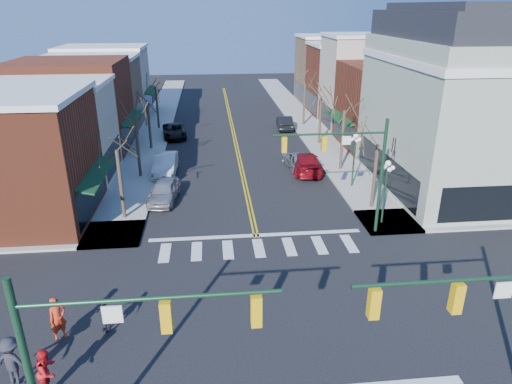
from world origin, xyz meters
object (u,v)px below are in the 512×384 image
object	(u,v)px
lamppost_corner	(386,182)
car_left_far	(174,131)
victorian_corner	(472,101)
car_left_mid	(165,164)
car_right_near	(306,162)
lamppost_midblock	(355,151)
pedestrian_red_a	(58,319)
pedestrian_red_b	(47,371)
pedestrian_dark_a	(105,315)
pedestrian_dark_b	(13,361)
car_right_far	(285,122)
car_left_near	(164,191)
car_right_mid	(297,160)

from	to	relation	value
lamppost_corner	car_left_far	size ratio (longest dim) A/B	0.86
victorian_corner	car_left_mid	xyz separation A→B (m)	(-22.90, 5.20, -5.82)
car_right_near	victorian_corner	bearing A→B (deg)	161.49
lamppost_corner	lamppost_midblock	xyz separation A→B (m)	(0.00, 6.50, 0.00)
victorian_corner	pedestrian_red_a	xyz separation A→B (m)	(-25.60, -15.32, -5.53)
car_left_far	car_right_near	bearing A→B (deg)	-53.06
pedestrian_red_b	pedestrian_dark_a	xyz separation A→B (m)	(1.32, 3.26, -0.16)
pedestrian_dark_b	car_left_mid	bearing A→B (deg)	-84.43
car_right_near	car_right_far	world-z (taller)	car_right_near
car_left_near	pedestrian_dark_a	distance (m)	14.38
car_right_near	pedestrian_dark_a	bearing A→B (deg)	60.33
victorian_corner	pedestrian_dark_b	xyz separation A→B (m)	(-26.50, -17.69, -5.52)
car_right_far	pedestrian_red_a	size ratio (longest dim) A/B	2.35
car_left_near	car_left_mid	world-z (taller)	car_left_mid
car_right_mid	pedestrian_red_b	world-z (taller)	pedestrian_red_b
victorian_corner	car_left_far	bearing A→B (deg)	143.92
lamppost_midblock	car_left_mid	distance (m)	15.48
pedestrian_red_a	lamppost_midblock	bearing A→B (deg)	-1.91
car_left_mid	car_left_far	bearing A→B (deg)	90.82
car_right_near	car_right_mid	xyz separation A→B (m)	(-0.57, 0.89, -0.04)
lamppost_corner	car_left_mid	xyz separation A→B (m)	(-14.60, 11.20, -2.13)
car_right_near	car_right_far	distance (m)	14.59
victorian_corner	lamppost_midblock	distance (m)	9.10
car_left_mid	pedestrian_dark_a	world-z (taller)	pedestrian_dark_a
victorian_corner	lamppost_corner	world-z (taller)	victorian_corner
car_left_near	pedestrian_red_a	bearing A→B (deg)	-94.05
lamppost_corner	car_right_near	size ratio (longest dim) A/B	0.77
lamppost_midblock	pedestrian_dark_a	world-z (taller)	lamppost_midblock
car_right_near	car_right_mid	bearing A→B (deg)	-53.73
victorian_corner	pedestrian_red_a	distance (m)	30.34
car_right_mid	pedestrian_red_a	size ratio (longest dim) A/B	2.33
pedestrian_red_b	pedestrian_dark_b	xyz separation A→B (m)	(-1.38, 0.59, 0.06)
victorian_corner	car_left_mid	world-z (taller)	victorian_corner
lamppost_corner	car_right_mid	bearing A→B (deg)	106.67
car_right_mid	pedestrian_dark_a	distance (m)	23.70
car_left_far	pedestrian_red_b	size ratio (longest dim) A/B	2.69
victorian_corner	pedestrian_red_b	bearing A→B (deg)	-143.95
lamppost_midblock	victorian_corner	bearing A→B (deg)	-3.45
car_right_far	pedestrian_dark_b	xyz separation A→B (m)	(-15.91, -36.73, 0.38)
car_right_mid	pedestrian_dark_b	xyz separation A→B (m)	(-14.80, -23.04, 0.37)
car_left_mid	car_right_far	xyz separation A→B (m)	(12.31, 13.85, -0.08)
car_left_near	car_right_far	distance (m)	23.07
pedestrian_dark_a	pedestrian_dark_b	bearing A→B (deg)	-100.30
car_left_far	pedestrian_dark_a	bearing A→B (deg)	-98.62
car_left_near	car_left_far	size ratio (longest dim) A/B	0.89
lamppost_midblock	car_right_mid	size ratio (longest dim) A/B	0.95
car_right_mid	pedestrian_dark_b	size ratio (longest dim) A/B	2.30
lamppost_corner	pedestrian_red_b	distance (m)	20.91
lamppost_corner	car_left_mid	world-z (taller)	lamppost_corner
car_left_far	car_right_mid	world-z (taller)	car_right_mid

